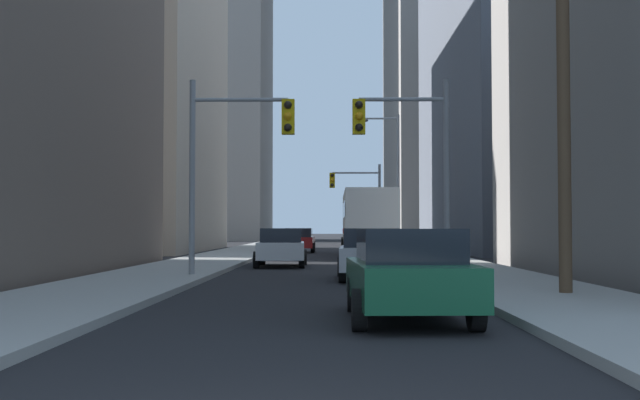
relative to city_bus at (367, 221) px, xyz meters
The scene contains 14 objects.
sidewalk_left 15.20m from the city_bus, 119.11° to the left, with size 3.58×160.00×0.15m, color #9E9E99.
sidewalk_right 13.58m from the city_bus, 78.50° to the left, with size 3.58×160.00×0.15m, color #9E9E99.
city_bus is the anchor object (origin of this frame).
sedan_green 28.28m from the city_bus, 91.46° to the right, with size 1.96×4.27×1.52m.
sedan_silver 18.15m from the city_bus, 92.51° to the right, with size 1.95×4.26×1.52m.
sedan_white 11.14m from the city_bus, 110.81° to the right, with size 1.95×4.26×1.52m.
sedan_red 8.27m from the city_bus, 118.49° to the left, with size 1.95×4.23×1.52m.
traffic_signal_near_left 18.68m from the city_bus, 105.08° to the right, with size 3.17×0.44×6.00m.
traffic_signal_near_right 18.04m from the city_bus, 89.08° to the right, with size 2.91×0.44×6.00m.
traffic_signal_far_right 13.17m from the city_bus, 90.13° to the left, with size 3.59×0.44×6.00m.
utility_pole_right 24.87m from the city_bus, 82.90° to the right, with size 2.20×0.28×10.81m.
street_lamp_right 2.92m from the city_bus, 21.92° to the right, with size 2.20×0.32×7.50m.
building_left_mid_office 24.76m from the city_bus, 151.96° to the left, with size 20.04×20.69×22.18m, color #B7A893.
building_right_mid_block 22.15m from the city_bus, 40.57° to the left, with size 16.65×27.55×28.09m, color #4C515B.
Camera 1 is at (0.30, -4.22, 1.53)m, focal length 43.40 mm.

